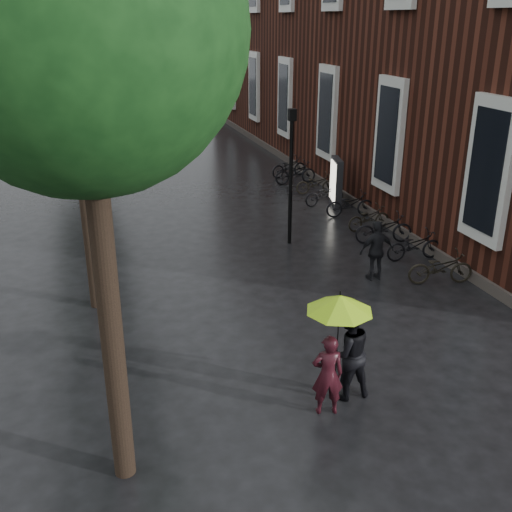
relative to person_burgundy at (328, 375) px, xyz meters
name	(u,v)px	position (x,y,z in m)	size (l,w,h in m)	color
ground	(390,462)	(0.46, -1.50, -0.76)	(120.00, 120.00, 0.00)	black
brick_building	(398,29)	(10.92, 17.96, 5.23)	(10.20, 33.20, 12.00)	#38160F
street_trees	(68,22)	(-3.54, 14.41, 5.58)	(4.33, 34.03, 8.91)	black
person_burgundy	(328,375)	(0.00, 0.00, 0.00)	(0.56, 0.37, 1.53)	black
person_black	(348,352)	(0.54, 0.37, 0.14)	(0.88, 0.69, 1.82)	black
lime_umbrella	(340,303)	(0.20, 0.11, 1.30)	(1.16, 1.16, 1.71)	black
pedestrian_walking	(377,251)	(3.53, 4.99, 0.05)	(0.95, 0.40, 1.62)	black
parked_bicycles	(345,204)	(5.06, 10.22, -0.32)	(2.07, 12.74, 0.94)	black
ad_lightbox	(336,182)	(5.25, 11.49, 0.12)	(0.27, 1.16, 1.75)	black
lamp_post	(291,164)	(2.27, 8.21, 1.71)	(0.21, 0.21, 4.08)	black
cycle_sign	(96,134)	(-2.88, 17.30, 1.29)	(0.16, 0.56, 3.10)	#262628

